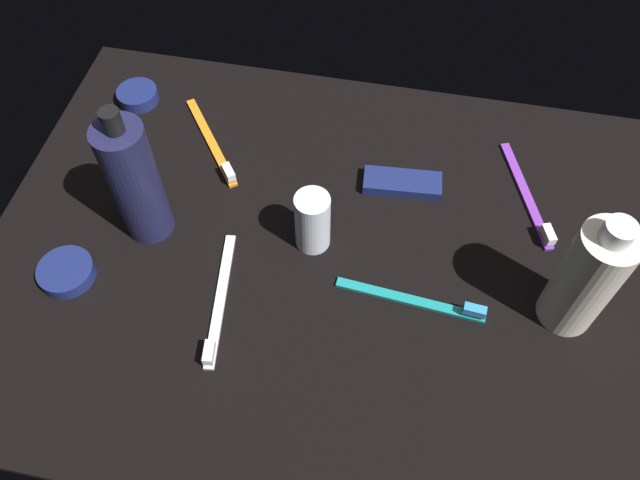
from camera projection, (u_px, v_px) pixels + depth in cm
name	position (u px, v px, depth cm)	size (l,w,h in cm)	color
ground_plane	(320.00, 256.00, 78.93)	(84.00, 64.00, 1.20)	black
lotion_bottle	(134.00, 183.00, 73.38)	(5.99, 5.99, 20.16)	#1E1E42
bodywash_bottle	(587.00, 278.00, 67.09)	(6.35, 6.35, 17.70)	silver
deodorant_stick	(313.00, 221.00, 75.93)	(4.36, 4.36, 8.57)	silver
toothbrush_purple	(529.00, 199.00, 82.50)	(7.30, 17.32, 2.10)	purple
toothbrush_white	(219.00, 305.00, 73.64)	(3.66, 17.99, 2.10)	white
toothbrush_teal	(419.00, 301.00, 73.99)	(18.04, 2.70, 2.10)	teal
toothbrush_orange	(213.00, 145.00, 87.87)	(11.72, 15.15, 2.10)	orange
snack_bar_navy	(402.00, 183.00, 83.81)	(10.40, 4.00, 1.50)	navy
cream_tin_left	(66.00, 272.00, 75.84)	(6.73, 6.73, 1.80)	navy
cream_tin_right	(138.00, 96.00, 92.90)	(5.95, 5.95, 1.91)	navy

